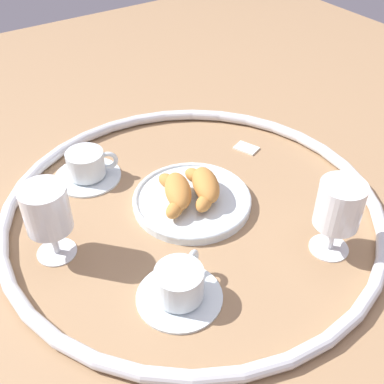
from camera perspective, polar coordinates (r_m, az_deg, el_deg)
The scene contains 10 objects.
ground_plane at distance 0.91m, azimuth 0.04°, elevation -2.44°, with size 2.20×2.20×0.00m, color #997551.
table_chrome_rim at distance 0.90m, azimuth 0.04°, elevation -1.87°, with size 0.71×0.71×0.02m, color silver.
pastry_plate at distance 0.92m, azimuth -0.00°, elevation -0.95°, with size 0.23×0.23×0.02m.
croissant_large at distance 0.91m, azimuth 1.45°, elevation 0.75°, with size 0.13×0.10×0.04m.
croissant_small at distance 0.89m, azimuth -1.87°, elevation 0.04°, with size 0.13×0.10×0.04m.
coffee_cup_near at distance 0.75m, azimuth -1.48°, elevation -11.09°, with size 0.14×0.14×0.06m.
coffee_cup_far at distance 1.00m, azimuth -12.33°, elevation 2.91°, with size 0.14×0.14×0.06m.
juice_glass_left at distance 0.80m, azimuth -16.78°, elevation -2.35°, with size 0.08×0.08×0.14m.
juice_glass_right at distance 0.81m, azimuth 16.98°, elevation -1.85°, with size 0.08×0.08×0.14m.
sugar_packet at distance 1.08m, azimuth 6.46°, elevation 5.28°, with size 0.05×0.03×0.01m, color white.
Camera 1 is at (-0.56, 0.38, 0.60)m, focal length 45.06 mm.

